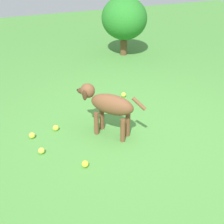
{
  "coord_description": "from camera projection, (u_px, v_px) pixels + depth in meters",
  "views": [
    {
      "loc": [
        2.44,
        -1.36,
        1.88
      ],
      "look_at": [
        -0.21,
        -0.23,
        0.29
      ],
      "focal_mm": 49.31,
      "sensor_mm": 36.0,
      "label": 1
    }
  ],
  "objects": [
    {
      "name": "ground",
      "position": [
        139.0,
        139.0,
        3.34
      ],
      "size": [
        14.0,
        14.0,
        0.0
      ],
      "primitive_type": "plane",
      "color": "#478438"
    },
    {
      "name": "tennis_ball_4",
      "position": [
        124.0,
        95.0,
        4.24
      ],
      "size": [
        0.07,
        0.07,
        0.07
      ],
      "primitive_type": "sphere",
      "color": "#CBD13D",
      "rests_on": "ground"
    },
    {
      "name": "tennis_ball_1",
      "position": [
        32.0,
        135.0,
        3.35
      ],
      "size": [
        0.07,
        0.07,
        0.07
      ],
      "primitive_type": "sphere",
      "color": "#D4D23A",
      "rests_on": "ground"
    },
    {
      "name": "shrub_near",
      "position": [
        124.0,
        18.0,
        5.54
      ],
      "size": [
        0.9,
        0.81,
        1.06
      ],
      "color": "brown",
      "rests_on": "ground"
    },
    {
      "name": "tennis_ball_2",
      "position": [
        56.0,
        128.0,
        3.49
      ],
      "size": [
        0.07,
        0.07,
        0.07
      ],
      "primitive_type": "sphere",
      "color": "#D3E33A",
      "rests_on": "ground"
    },
    {
      "name": "tennis_ball_3",
      "position": [
        85.0,
        164.0,
        2.92
      ],
      "size": [
        0.07,
        0.07,
        0.07
      ],
      "primitive_type": "sphere",
      "color": "yellow",
      "rests_on": "ground"
    },
    {
      "name": "tennis_ball_0",
      "position": [
        41.0,
        151.0,
        3.1
      ],
      "size": [
        0.07,
        0.07,
        0.07
      ],
      "primitive_type": "sphere",
      "color": "#C2D941",
      "rests_on": "ground"
    },
    {
      "name": "dog",
      "position": [
        108.0,
        104.0,
        3.27
      ],
      "size": [
        0.66,
        0.56,
        0.56
      ],
      "rotation": [
        0.0,
        0.0,
        3.83
      ],
      "color": "brown",
      "rests_on": "ground"
    }
  ]
}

